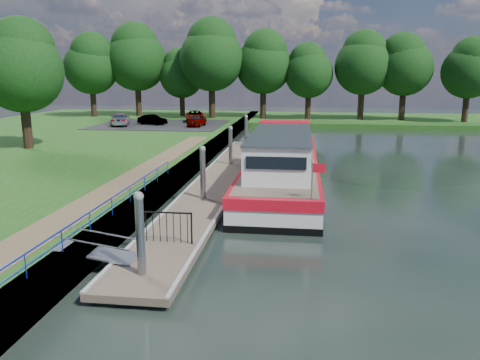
# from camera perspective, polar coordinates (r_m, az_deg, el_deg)

# --- Properties ---
(ground) EXTENTS (160.00, 160.00, 0.00)m
(ground) POSITION_cam_1_polar(r_m,az_deg,el_deg) (15.20, -11.14, -11.79)
(ground) COLOR black
(ground) RESTS_ON ground
(bank_edge) EXTENTS (1.10, 90.00, 0.78)m
(bank_edge) POSITION_cam_1_polar(r_m,az_deg,el_deg) (29.56, -6.77, 1.17)
(bank_edge) COLOR #473D2D
(bank_edge) RESTS_ON ground
(far_bank) EXTENTS (60.00, 18.00, 0.60)m
(far_bank) POSITION_cam_1_polar(r_m,az_deg,el_deg) (65.77, 13.91, 7.12)
(far_bank) COLOR #1D4915
(far_bank) RESTS_ON ground
(footpath) EXTENTS (1.60, 40.00, 0.05)m
(footpath) POSITION_cam_1_polar(r_m,az_deg,el_deg) (23.55, -15.30, -1.12)
(footpath) COLOR brown
(footpath) RESTS_ON riverbank
(carpark) EXTENTS (14.00, 12.00, 0.06)m
(carpark) POSITION_cam_1_polar(r_m,az_deg,el_deg) (53.68, -9.63, 6.68)
(carpark) COLOR black
(carpark) RESTS_ON riverbank
(blue_fence) EXTENTS (0.04, 18.04, 0.72)m
(blue_fence) POSITION_cam_1_polar(r_m,az_deg,el_deg) (18.35, -16.55, -3.42)
(blue_fence) COLOR #0C2DBF
(blue_fence) RESTS_ON riverbank
(pontoon) EXTENTS (2.50, 30.00, 0.56)m
(pontoon) POSITION_cam_1_polar(r_m,az_deg,el_deg) (27.16, -2.55, -0.21)
(pontoon) COLOR brown
(pontoon) RESTS_ON ground
(mooring_piles) EXTENTS (0.30, 27.30, 3.55)m
(mooring_piles) POSITION_cam_1_polar(r_m,az_deg,el_deg) (26.94, -2.57, 2.06)
(mooring_piles) COLOR gray
(mooring_piles) RESTS_ON ground
(gangway) EXTENTS (2.58, 1.00, 0.92)m
(gangway) POSITION_cam_1_polar(r_m,az_deg,el_deg) (16.04, -17.02, -8.36)
(gangway) COLOR #A5A8AD
(gangway) RESTS_ON ground
(gate_panel) EXTENTS (1.85, 0.05, 1.15)m
(gate_panel) POSITION_cam_1_polar(r_m,az_deg,el_deg) (16.74, -8.95, -5.16)
(gate_panel) COLOR black
(gate_panel) RESTS_ON ground
(barge) EXTENTS (4.36, 21.15, 4.78)m
(barge) POSITION_cam_1_polar(r_m,az_deg,el_deg) (28.64, 5.26, 2.27)
(barge) COLOR black
(barge) RESTS_ON ground
(horizon_trees) EXTENTS (54.38, 10.03, 12.87)m
(horizon_trees) POSITION_cam_1_polar(r_m,az_deg,el_deg) (62.10, 1.68, 14.24)
(horizon_trees) COLOR #332316
(horizon_trees) RESTS_ON ground
(bank_tree_a) EXTENTS (6.12, 6.12, 9.72)m
(bank_tree_a) POSITION_cam_1_polar(r_m,az_deg,el_deg) (39.04, -25.11, 12.67)
(bank_tree_a) COLOR #332316
(bank_tree_a) RESTS_ON riverbank
(car_a) EXTENTS (1.68, 3.72, 1.24)m
(car_a) POSITION_cam_1_polar(r_m,az_deg,el_deg) (51.14, -5.29, 7.25)
(car_a) COLOR #999999
(car_a) RESTS_ON carpark
(car_b) EXTENTS (3.52, 2.11, 1.09)m
(car_b) POSITION_cam_1_polar(r_m,az_deg,el_deg) (53.46, -10.63, 7.24)
(car_b) COLOR #999999
(car_b) RESTS_ON carpark
(car_c) EXTENTS (2.97, 4.79, 1.30)m
(car_c) POSITION_cam_1_polar(r_m,az_deg,el_deg) (53.27, -14.39, 7.15)
(car_c) COLOR #999999
(car_c) RESTS_ON carpark
(car_d) EXTENTS (3.17, 4.99, 1.28)m
(car_d) POSITION_cam_1_polar(r_m,az_deg,el_deg) (56.18, -5.49, 7.75)
(car_d) COLOR #999999
(car_d) RESTS_ON carpark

